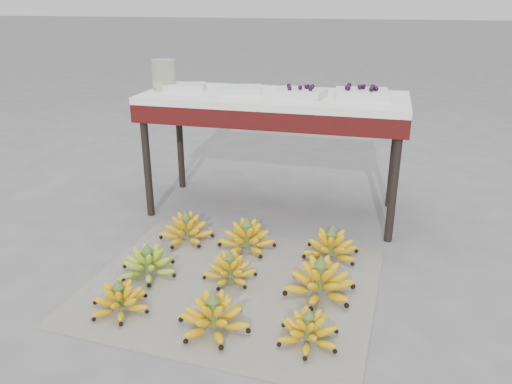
% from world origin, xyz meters
% --- Properties ---
extents(ground, '(60.00, 60.00, 0.00)m').
position_xyz_m(ground, '(0.00, 0.00, 0.00)').
color(ground, slate).
rests_on(ground, ground).
extents(newspaper_mat, '(1.31, 1.12, 0.01)m').
position_xyz_m(newspaper_mat, '(0.04, 0.05, 0.00)').
color(newspaper_mat, beige).
rests_on(newspaper_mat, ground).
extents(bunch_front_left, '(0.31, 0.31, 0.15)m').
position_xyz_m(bunch_front_left, '(-0.35, -0.25, 0.06)').
color(bunch_front_left, yellow).
rests_on(bunch_front_left, newspaper_mat).
extents(bunch_front_center, '(0.29, 0.29, 0.17)m').
position_xyz_m(bunch_front_center, '(0.06, -0.27, 0.06)').
color(bunch_front_center, yellow).
rests_on(bunch_front_center, newspaper_mat).
extents(bunch_front_right, '(0.31, 0.31, 0.15)m').
position_xyz_m(bunch_front_right, '(0.43, -0.26, 0.06)').
color(bunch_front_right, yellow).
rests_on(bunch_front_right, newspaper_mat).
extents(bunch_mid_left, '(0.28, 0.28, 0.16)m').
position_xyz_m(bunch_mid_left, '(-0.36, 0.04, 0.06)').
color(bunch_mid_left, '#85C026').
rests_on(bunch_mid_left, newspaper_mat).
extents(bunch_mid_center, '(0.25, 0.25, 0.14)m').
position_xyz_m(bunch_mid_center, '(0.01, 0.09, 0.06)').
color(bunch_mid_center, yellow).
rests_on(bunch_mid_center, newspaper_mat).
extents(bunch_mid_right, '(0.31, 0.31, 0.19)m').
position_xyz_m(bunch_mid_right, '(0.42, 0.07, 0.07)').
color(bunch_mid_right, yellow).
rests_on(bunch_mid_right, newspaper_mat).
extents(bunch_back_left, '(0.32, 0.32, 0.17)m').
position_xyz_m(bunch_back_left, '(-0.32, 0.41, 0.06)').
color(bunch_back_left, yellow).
rests_on(bunch_back_left, newspaper_mat).
extents(bunch_back_center, '(0.34, 0.34, 0.17)m').
position_xyz_m(bunch_back_center, '(0.01, 0.40, 0.07)').
color(bunch_back_center, yellow).
rests_on(bunch_back_center, newspaper_mat).
extents(bunch_back_right, '(0.33, 0.33, 0.17)m').
position_xyz_m(bunch_back_right, '(0.43, 0.41, 0.06)').
color(bunch_back_right, yellow).
rests_on(bunch_back_right, newspaper_mat).
extents(vendor_table, '(1.46, 0.58, 0.70)m').
position_xyz_m(vendor_table, '(0.02, 0.92, 0.62)').
color(vendor_table, black).
rests_on(vendor_table, ground).
extents(tray_far_left, '(0.26, 0.21, 0.04)m').
position_xyz_m(tray_far_left, '(-0.50, 0.93, 0.72)').
color(tray_far_left, silver).
rests_on(tray_far_left, vendor_table).
extents(tray_left, '(0.27, 0.22, 0.04)m').
position_xyz_m(tray_left, '(-0.17, 0.92, 0.72)').
color(tray_left, silver).
rests_on(tray_left, vendor_table).
extents(tray_right, '(0.28, 0.22, 0.06)m').
position_xyz_m(tray_right, '(0.18, 0.89, 0.72)').
color(tray_right, silver).
rests_on(tray_right, vendor_table).
extents(tray_far_right, '(0.30, 0.23, 0.07)m').
position_xyz_m(tray_far_right, '(0.50, 0.93, 0.73)').
color(tray_far_right, silver).
rests_on(tray_far_right, vendor_table).
extents(glass_jar, '(0.14, 0.14, 0.17)m').
position_xyz_m(glass_jar, '(-0.63, 0.92, 0.79)').
color(glass_jar, beige).
rests_on(glass_jar, vendor_table).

